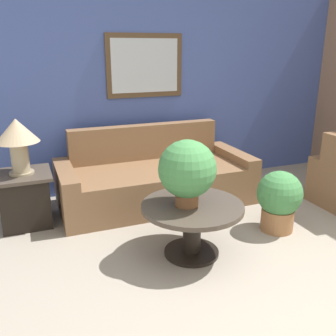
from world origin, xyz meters
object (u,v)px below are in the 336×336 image
at_px(couch_main, 155,179).
at_px(coffee_table, 192,218).
at_px(potted_plant_floor, 279,199).
at_px(table_lamp, 17,136).
at_px(side_table, 25,198).
at_px(potted_plant_on_table, 187,170).

bearing_deg(couch_main, coffee_table, -94.74).
bearing_deg(potted_plant_floor, coffee_table, -173.99).
bearing_deg(couch_main, table_lamp, -176.96).
bearing_deg(side_table, coffee_table, -41.27).
height_order(table_lamp, potted_plant_floor, table_lamp).
relative_size(couch_main, potted_plant_floor, 3.60).
relative_size(couch_main, table_lamp, 4.00).
relative_size(side_table, potted_plant_floor, 0.90).
xyz_separation_m(couch_main, table_lamp, (-1.45, -0.08, 0.66)).
distance_m(couch_main, coffee_table, 1.26).
distance_m(coffee_table, table_lamp, 1.88).
distance_m(coffee_table, side_table, 1.79).
bearing_deg(couch_main, potted_plant_floor, -52.16).
relative_size(potted_plant_on_table, potted_plant_floor, 0.92).
bearing_deg(table_lamp, potted_plant_floor, -24.64).
relative_size(couch_main, coffee_table, 2.51).
xyz_separation_m(couch_main, potted_plant_on_table, (-0.16, -1.25, 0.51)).
bearing_deg(couch_main, potted_plant_on_table, -97.12).
bearing_deg(potted_plant_on_table, couch_main, 82.88).
height_order(side_table, potted_plant_floor, potted_plant_floor).
distance_m(side_table, potted_plant_on_table, 1.82).
relative_size(side_table, table_lamp, 1.00).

